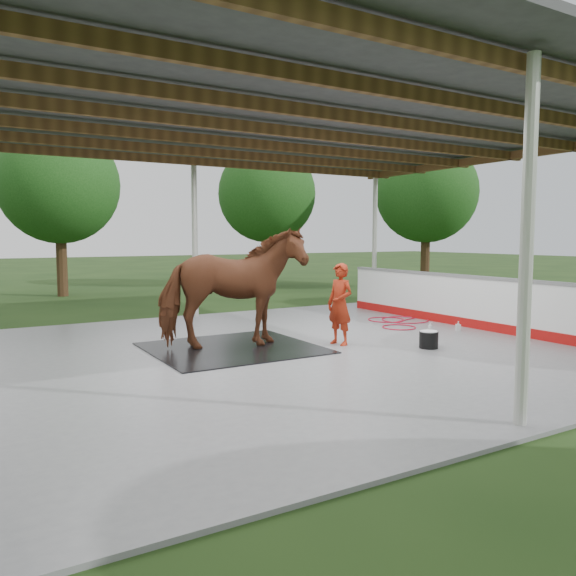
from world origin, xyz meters
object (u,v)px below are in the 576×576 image
dasher_board (472,303)px  horse (232,288)px  wash_bucket (429,339)px  handler (340,304)px

dasher_board → horse: bearing=174.2°
dasher_board → wash_bucket: 2.78m
wash_bucket → dasher_board: bearing=25.9°
handler → dasher_board: bearing=79.6°
handler → wash_bucket: size_ratio=4.47×
wash_bucket → horse: bearing=150.0°
horse → wash_bucket: size_ratio=7.51×
handler → wash_bucket: handler is taller
horse → handler: horse is taller
dasher_board → horse: 5.58m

